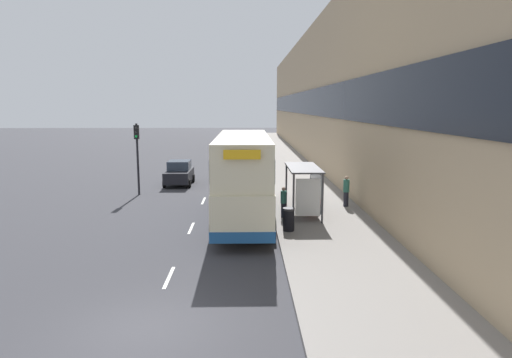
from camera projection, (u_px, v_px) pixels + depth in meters
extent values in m
plane|color=#38383D|center=(145.00, 330.00, 11.82)|extent=(220.00, 220.00, 0.00)
cube|color=gray|center=(282.00, 158.00, 49.94)|extent=(5.00, 93.00, 0.14)
cube|color=tan|center=(319.00, 96.00, 48.96)|extent=(3.00, 93.00, 13.55)
cube|color=black|center=(305.00, 103.00, 49.04)|extent=(0.12, 89.28, 2.44)
cube|color=silver|center=(169.00, 277.00, 15.45)|extent=(0.12, 2.00, 0.01)
cube|color=silver|center=(191.00, 228.00, 21.67)|extent=(0.12, 2.00, 0.01)
cube|color=silver|center=(203.00, 201.00, 27.89)|extent=(0.12, 2.00, 0.01)
cube|color=silver|center=(211.00, 184.00, 34.11)|extent=(0.12, 2.00, 0.01)
cube|color=silver|center=(217.00, 172.00, 40.33)|extent=(0.12, 2.00, 0.01)
cube|color=silver|center=(221.00, 163.00, 46.55)|extent=(0.12, 2.00, 0.01)
cube|color=silver|center=(224.00, 156.00, 52.77)|extent=(0.12, 2.00, 0.01)
cube|color=silver|center=(226.00, 151.00, 58.99)|extent=(0.12, 2.00, 0.01)
cube|color=silver|center=(228.00, 146.00, 65.21)|extent=(0.12, 2.00, 0.01)
cube|color=#4C4C51|center=(303.00, 168.00, 23.69)|extent=(1.60, 4.20, 0.08)
cylinder|color=#4C4C51|center=(294.00, 199.00, 21.90)|extent=(0.10, 0.10, 2.40)
cylinder|color=#4C4C51|center=(286.00, 185.00, 25.85)|extent=(0.10, 0.10, 2.40)
cylinder|color=#4C4C51|center=(323.00, 199.00, 21.93)|extent=(0.10, 0.10, 2.40)
cylinder|color=#4C4C51|center=(311.00, 184.00, 25.88)|extent=(0.10, 0.10, 2.40)
cube|color=#99A8B2|center=(316.00, 189.00, 23.89)|extent=(0.04, 3.68, 1.92)
cube|color=white|center=(308.00, 197.00, 21.97)|extent=(1.19, 0.10, 1.82)
cube|color=maroon|center=(307.00, 205.00, 24.02)|extent=(0.36, 2.80, 0.08)
cube|color=beige|center=(243.00, 193.00, 22.93)|extent=(2.55, 11.07, 1.85)
cube|color=beige|center=(243.00, 155.00, 22.63)|extent=(2.50, 10.74, 1.95)
cube|color=#1E518C|center=(243.00, 206.00, 23.04)|extent=(2.58, 11.13, 0.45)
cube|color=#2D3847|center=(243.00, 186.00, 22.87)|extent=(2.58, 10.41, 0.81)
cube|color=#2D3847|center=(243.00, 157.00, 22.64)|extent=(2.55, 10.41, 0.94)
cube|color=yellow|center=(242.00, 155.00, 17.08)|extent=(1.40, 0.08, 0.36)
cylinder|color=black|center=(222.00, 196.00, 26.76)|extent=(0.30, 1.00, 1.00)
cylinder|color=black|center=(265.00, 196.00, 26.82)|extent=(0.30, 1.00, 1.00)
cylinder|color=black|center=(213.00, 229.00, 19.66)|extent=(0.30, 1.00, 1.00)
cylinder|color=black|center=(272.00, 229.00, 19.71)|extent=(0.30, 1.00, 1.00)
cube|color=black|center=(179.00, 175.00, 33.50)|extent=(1.77, 3.87, 0.81)
cube|color=#2D3847|center=(179.00, 165.00, 33.57)|extent=(1.56, 1.86, 0.66)
cylinder|color=black|center=(189.00, 183.00, 32.40)|extent=(0.20, 0.60, 0.60)
cylinder|color=black|center=(164.00, 184.00, 32.36)|extent=(0.20, 0.60, 0.60)
cylinder|color=black|center=(193.00, 178.00, 34.76)|extent=(0.20, 0.60, 0.60)
cylinder|color=black|center=(170.00, 178.00, 34.73)|extent=(0.20, 0.60, 0.60)
cylinder|color=#23232D|center=(346.00, 199.00, 25.73)|extent=(0.28, 0.28, 0.83)
cylinder|color=#337260|center=(346.00, 186.00, 25.61)|extent=(0.34, 0.34, 0.69)
sphere|color=tan|center=(347.00, 178.00, 25.53)|extent=(0.22, 0.22, 0.22)
cylinder|color=#23232D|center=(313.00, 202.00, 24.96)|extent=(0.27, 0.27, 0.78)
cylinder|color=navy|center=(314.00, 190.00, 24.85)|extent=(0.32, 0.32, 0.65)
sphere|color=tan|center=(314.00, 182.00, 24.78)|extent=(0.21, 0.21, 0.21)
cylinder|color=#23232D|center=(284.00, 210.00, 23.12)|extent=(0.26, 0.26, 0.75)
cylinder|color=#337260|center=(284.00, 197.00, 23.01)|extent=(0.31, 0.31, 0.63)
sphere|color=tan|center=(284.00, 189.00, 22.95)|extent=(0.20, 0.20, 0.20)
cylinder|color=black|center=(289.00, 220.00, 20.68)|extent=(0.52, 0.52, 0.95)
cylinder|color=#2D2D33|center=(289.00, 209.00, 20.60)|extent=(0.55, 0.55, 0.10)
cylinder|color=black|center=(138.00, 159.00, 29.49)|extent=(0.14, 0.14, 4.64)
cube|color=black|center=(136.00, 132.00, 29.16)|extent=(0.30, 0.24, 0.90)
sphere|color=#2D2D2D|center=(136.00, 128.00, 29.00)|extent=(0.16, 0.16, 0.16)
sphere|color=#2D2D2D|center=(136.00, 132.00, 29.04)|extent=(0.16, 0.16, 0.16)
sphere|color=#19D84C|center=(136.00, 136.00, 29.08)|extent=(0.16, 0.16, 0.16)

